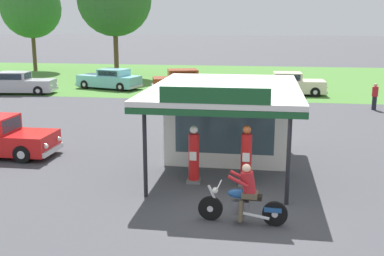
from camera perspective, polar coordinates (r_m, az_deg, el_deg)
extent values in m
plane|color=#424247|center=(13.32, 5.35, -9.70)|extent=(300.00, 300.00, 0.00)
cube|color=#477A33|center=(42.60, 7.77, 5.84)|extent=(120.00, 24.00, 0.01)
cube|color=silver|center=(18.12, 4.36, 0.93)|extent=(4.28, 3.50, 2.73)
cube|color=#384C56|center=(16.42, 3.90, -0.11)|extent=(3.42, 0.05, 1.75)
cube|color=silver|center=(16.30, 4.01, 4.76)|extent=(4.98, 7.20, 0.16)
cube|color=#195128|center=(16.33, 4.00, 4.14)|extent=(4.98, 7.20, 0.18)
cube|color=#195128|center=(12.74, 2.70, 3.89)|extent=(2.99, 0.08, 0.44)
cylinder|color=black|center=(13.44, 11.49, -3.52)|extent=(0.12, 0.12, 2.73)
cylinder|color=black|center=(13.83, -5.65, -2.86)|extent=(0.12, 0.12, 2.73)
cube|color=slate|center=(15.36, 0.21, -6.33)|extent=(0.44, 0.44, 0.10)
cylinder|color=red|center=(15.12, 0.22, -3.48)|extent=(0.34, 0.34, 1.49)
cube|color=white|center=(14.93, 0.12, -3.39)|extent=(0.22, 0.02, 0.28)
sphere|color=white|center=(14.89, 0.22, -0.21)|extent=(0.26, 0.26, 0.26)
cube|color=slate|center=(15.22, 6.43, -6.59)|extent=(0.44, 0.44, 0.10)
cylinder|color=red|center=(14.97, 6.51, -3.61)|extent=(0.34, 0.34, 1.55)
cube|color=white|center=(14.77, 6.49, -3.51)|extent=(0.22, 0.02, 0.28)
sphere|color=orange|center=(14.73, 6.60, -0.19)|extent=(0.26, 0.26, 0.26)
cylinder|color=black|center=(12.51, 2.22, -9.58)|extent=(0.65, 0.15, 0.64)
cylinder|color=silver|center=(12.51, 2.22, -9.58)|extent=(0.17, 0.13, 0.16)
cylinder|color=black|center=(12.35, 9.90, -10.09)|extent=(0.65, 0.15, 0.64)
cylinder|color=silver|center=(12.35, 9.90, -10.09)|extent=(0.17, 0.13, 0.16)
ellipsoid|color=#1E4C8C|center=(12.24, 5.61, -7.84)|extent=(0.58, 0.28, 0.24)
cube|color=#59595E|center=(12.37, 5.81, -9.41)|extent=(0.46, 0.27, 0.36)
cube|color=black|center=(12.23, 7.25, -8.20)|extent=(0.50, 0.29, 0.10)
cylinder|color=silver|center=(12.39, 2.69, -8.42)|extent=(0.37, 0.10, 0.71)
cylinder|color=silver|center=(12.24, 3.27, -6.80)|extent=(0.09, 0.70, 0.04)
sphere|color=silver|center=(12.31, 2.80, -7.47)|extent=(0.16, 0.16, 0.16)
cube|color=#1E4C8C|center=(12.30, 9.68, -9.56)|extent=(0.45, 0.21, 0.12)
cylinder|color=silver|center=(12.26, 7.60, -10.38)|extent=(0.71, 0.13, 0.18)
cube|color=brown|center=(12.22, 6.93, -7.92)|extent=(0.42, 0.37, 0.14)
cylinder|color=brown|center=(12.24, 5.85, -9.88)|extent=(0.14, 0.24, 0.56)
cylinder|color=brown|center=(12.53, 6.03, -9.32)|extent=(0.14, 0.24, 0.56)
cylinder|color=#B21E23|center=(12.11, 6.78, -6.52)|extent=(0.43, 0.35, 0.60)
sphere|color=beige|center=(12.00, 6.54, -4.81)|extent=(0.22, 0.22, 0.22)
cylinder|color=#B21E23|center=(11.92, 5.53, -6.38)|extent=(0.54, 0.13, 0.31)
cylinder|color=#B21E23|center=(12.30, 5.77, -5.78)|extent=(0.54, 0.13, 0.31)
cube|color=#283847|center=(19.21, -20.83, 0.40)|extent=(0.04, 1.37, 0.49)
cube|color=silver|center=(18.70, -16.33, -2.54)|extent=(0.12, 1.67, 0.18)
sphere|color=white|center=(19.12, -15.66, -1.26)|extent=(0.18, 0.18, 0.18)
sphere|color=white|center=(18.14, -17.10, -2.11)|extent=(0.18, 0.18, 0.18)
cylinder|color=black|center=(19.75, -17.46, -1.72)|extent=(0.66, 0.20, 0.66)
cylinder|color=silver|center=(19.75, -17.46, -1.72)|extent=(0.30, 0.22, 0.30)
cylinder|color=black|center=(18.35, -19.67, -2.98)|extent=(0.66, 0.20, 0.66)
cylinder|color=silver|center=(18.35, -19.67, -2.98)|extent=(0.30, 0.22, 0.30)
cube|color=#7AC6D1|center=(36.65, -9.91, 5.58)|extent=(5.07, 3.15, 0.83)
cube|color=#7AC6D1|center=(36.32, -9.37, 6.59)|extent=(2.37, 2.14, 0.50)
cube|color=#283847|center=(36.88, -10.62, 6.64)|extent=(0.46, 1.41, 0.40)
cube|color=#283847|center=(35.66, -10.11, 6.45)|extent=(1.62, 0.51, 0.38)
cube|color=#283847|center=(36.98, -8.65, 6.73)|extent=(1.62, 0.51, 0.38)
cube|color=silver|center=(38.11, -12.85, 5.28)|extent=(0.63, 1.73, 0.18)
cube|color=silver|center=(35.37, -6.70, 4.95)|extent=(0.63, 1.73, 0.18)
sphere|color=white|center=(37.61, -13.45, 5.67)|extent=(0.18, 0.18, 0.18)
sphere|color=white|center=(38.55, -12.34, 5.89)|extent=(0.18, 0.18, 0.18)
cylinder|color=black|center=(36.95, -12.72, 5.10)|extent=(0.69, 0.38, 0.66)
cylinder|color=silver|center=(36.95, -12.72, 5.10)|extent=(0.35, 0.30, 0.30)
cylinder|color=black|center=(38.32, -11.12, 5.45)|extent=(0.69, 0.38, 0.66)
cylinder|color=silver|center=(38.32, -11.12, 5.45)|extent=(0.35, 0.30, 0.30)
cylinder|color=black|center=(35.06, -8.56, 4.88)|extent=(0.69, 0.38, 0.66)
cylinder|color=silver|center=(35.06, -8.56, 4.88)|extent=(0.35, 0.30, 0.30)
cylinder|color=black|center=(36.51, -7.03, 5.23)|extent=(0.69, 0.38, 0.66)
cylinder|color=silver|center=(36.51, -7.03, 5.23)|extent=(0.35, 0.30, 0.30)
cube|color=#993819|center=(35.61, -0.32, 5.50)|extent=(5.69, 3.28, 0.75)
cube|color=#993819|center=(35.47, -1.12, 6.56)|extent=(2.53, 2.18, 0.59)
cube|color=#283847|center=(35.60, 0.58, 6.58)|extent=(0.44, 1.42, 0.47)
cube|color=#283847|center=(36.28, -1.26, 6.70)|extent=(1.77, 0.53, 0.45)
cube|color=#283847|center=(34.67, -0.98, 6.41)|extent=(1.77, 0.53, 0.45)
cube|color=silver|center=(36.06, 3.99, 5.16)|extent=(0.60, 1.75, 0.18)
cube|color=silver|center=(35.42, -4.72, 5.01)|extent=(0.60, 1.75, 0.18)
sphere|color=white|center=(36.61, 3.83, 5.74)|extent=(0.18, 0.18, 0.18)
sphere|color=white|center=(35.44, 4.20, 5.49)|extent=(0.18, 0.18, 0.18)
cylinder|color=black|center=(36.76, 2.36, 5.37)|extent=(0.69, 0.37, 0.66)
cylinder|color=silver|center=(36.76, 2.36, 5.37)|extent=(0.35, 0.29, 0.30)
cylinder|color=black|center=(35.04, 2.83, 5.00)|extent=(0.69, 0.37, 0.66)
cylinder|color=silver|center=(35.04, 2.83, 5.00)|extent=(0.35, 0.29, 0.30)
cylinder|color=black|center=(36.34, -3.37, 5.27)|extent=(0.69, 0.37, 0.66)
cylinder|color=silver|center=(36.34, -3.37, 5.27)|extent=(0.35, 0.29, 0.30)
cylinder|color=black|center=(34.60, -3.17, 4.89)|extent=(0.69, 0.37, 0.66)
cylinder|color=silver|center=(34.60, -3.17, 4.89)|extent=(0.35, 0.29, 0.30)
cube|color=beige|center=(33.87, 11.68, 4.94)|extent=(4.73, 2.11, 0.84)
cube|color=beige|center=(33.76, 11.36, 6.10)|extent=(1.96, 1.76, 0.53)
cube|color=#283847|center=(33.86, 12.92, 6.04)|extent=(0.11, 1.49, 0.43)
cube|color=#283847|center=(34.58, 11.24, 6.26)|extent=(1.60, 0.10, 0.41)
cube|color=#283847|center=(32.95, 11.49, 5.93)|extent=(1.60, 0.10, 0.41)
cube|color=silver|center=(34.22, 15.60, 4.30)|extent=(0.20, 1.82, 0.18)
cube|color=silver|center=(33.76, 7.67, 4.55)|extent=(0.20, 1.82, 0.18)
sphere|color=white|center=(34.77, 15.49, 5.00)|extent=(0.18, 0.18, 0.18)
sphere|color=white|center=(33.58, 15.82, 4.72)|extent=(0.18, 0.18, 0.18)
cylinder|color=black|center=(34.97, 14.12, 4.61)|extent=(0.67, 0.23, 0.66)
cylinder|color=silver|center=(34.97, 14.12, 4.61)|extent=(0.31, 0.23, 0.30)
cylinder|color=black|center=(33.22, 14.53, 4.17)|extent=(0.67, 0.23, 0.66)
cylinder|color=silver|center=(33.22, 14.53, 4.17)|extent=(0.31, 0.23, 0.30)
cylinder|color=black|center=(34.67, 8.92, 4.77)|extent=(0.67, 0.23, 0.66)
cylinder|color=silver|center=(34.67, 8.92, 4.77)|extent=(0.31, 0.23, 0.30)
cylinder|color=black|center=(32.90, 9.06, 4.34)|extent=(0.67, 0.23, 0.66)
cylinder|color=silver|center=(32.90, 9.06, 4.34)|extent=(0.31, 0.23, 0.30)
cube|color=#B7B7BC|center=(35.82, -20.12, 4.82)|extent=(5.20, 2.37, 0.82)
cube|color=#B7B7BC|center=(35.83, -20.58, 5.89)|extent=(2.18, 1.80, 0.54)
cube|color=#283847|center=(35.47, -19.10, 5.93)|extent=(0.21, 1.39, 0.43)
cube|color=#283847|center=(36.54, -20.13, 6.04)|extent=(1.70, 0.23, 0.41)
cube|color=#283847|center=(35.13, -21.05, 5.72)|extent=(1.70, 0.23, 0.41)
cube|color=silver|center=(34.99, -16.21, 4.44)|extent=(0.32, 1.70, 0.18)
sphere|color=white|center=(35.48, -15.94, 5.11)|extent=(0.18, 0.18, 0.18)
sphere|color=white|center=(34.41, -16.51, 4.84)|extent=(0.18, 0.18, 0.18)
cylinder|color=black|center=(36.03, -17.07, 4.66)|extent=(0.68, 0.28, 0.66)
cylinder|color=silver|center=(36.03, -17.07, 4.66)|extent=(0.32, 0.25, 0.30)
cylinder|color=black|center=(34.48, -17.95, 4.26)|extent=(0.68, 0.28, 0.66)
cylinder|color=silver|center=(34.48, -17.95, 4.26)|extent=(0.32, 0.25, 0.30)
cylinder|color=black|center=(37.27, -22.06, 4.55)|extent=(0.68, 0.28, 0.66)
cylinder|color=silver|center=(37.27, -22.06, 4.55)|extent=(0.32, 0.25, 0.30)
cylinder|color=black|center=(29.51, 20.99, 2.81)|extent=(0.26, 0.26, 0.78)
cylinder|color=#B21E23|center=(29.41, 21.09, 4.09)|extent=(0.34, 0.34, 0.56)
sphere|color=tan|center=(29.36, 21.15, 4.83)|extent=(0.21, 0.21, 0.21)
cylinder|color=#2D3351|center=(30.12, -3.16, 3.82)|extent=(0.26, 0.26, 0.78)
cylinder|color=#8C338C|center=(30.02, -3.18, 5.08)|extent=(0.34, 0.34, 0.55)
sphere|color=tan|center=(29.97, -3.18, 5.80)|extent=(0.21, 0.21, 0.21)
cylinder|color=black|center=(29.96, -3.19, 5.94)|extent=(0.34, 0.34, 0.02)
cylinder|color=brown|center=(51.61, -18.38, 8.75)|extent=(0.39, 0.39, 4.02)
sphere|color=#33702D|center=(51.53, -18.72, 13.45)|extent=(5.95, 5.95, 5.95)
cylinder|color=brown|center=(44.25, -9.08, 8.95)|extent=(0.43, 0.43, 4.45)
sphere|color=#2D6028|center=(43.21, -9.49, 14.21)|extent=(4.36, 4.36, 4.36)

